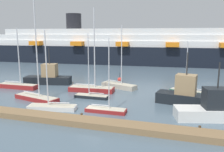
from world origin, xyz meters
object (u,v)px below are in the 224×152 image
object	(u,v)px
sailboat_7	(188,91)
fishing_boat_2	(188,95)
fishing_boat_1	(49,77)
cruise_ship	(126,47)
sailboat_3	(92,95)
sailboat_2	(37,96)
sailboat_1	(106,109)
sailboat_6	(18,85)
sailboat_4	(119,85)
sailboat_5	(52,106)
channel_buoy_0	(120,80)
sailboat_0	(92,88)
fishing_boat_0	(213,109)

from	to	relation	value
sailboat_7	fishing_boat_2	distance (m)	5.56
fishing_boat_1	cruise_ship	distance (m)	32.62
sailboat_7	sailboat_3	bearing A→B (deg)	42.23
sailboat_2	cruise_ship	xyz separation A→B (m)	(2.28, 41.02, 3.97)
sailboat_1	fishing_boat_1	world-z (taller)	sailboat_1
sailboat_7	fishing_boat_2	xyz separation A→B (m)	(-0.23, -5.49, 0.83)
sailboat_6	sailboat_7	world-z (taller)	sailboat_6
fishing_boat_2	cruise_ship	distance (m)	40.87
sailboat_3	sailboat_6	xyz separation A→B (m)	(-13.12, 1.77, 0.13)
fishing_boat_2	cruise_ship	bearing A→B (deg)	-55.93
sailboat_6	fishing_boat_2	distance (m)	25.38
sailboat_4	fishing_boat_1	xyz separation A→B (m)	(-12.39, -0.39, 0.64)
sailboat_7	fishing_boat_2	size ratio (longest dim) A/B	0.95
sailboat_5	sailboat_6	distance (m)	13.03
sailboat_4	sailboat_7	world-z (taller)	sailboat_4
sailboat_5	channel_buoy_0	bearing A→B (deg)	-112.08
sailboat_3	sailboat_0	bearing A→B (deg)	-68.61
sailboat_0	sailboat_3	bearing A→B (deg)	-72.43
sailboat_5	fishing_boat_1	distance (m)	14.26
sailboat_7	sailboat_4	bearing A→B (deg)	14.01
sailboat_0	sailboat_5	xyz separation A→B (m)	(-1.23, -9.03, -0.13)
sailboat_0	cruise_ship	distance (m)	35.07
sailboat_7	cruise_ship	distance (m)	36.11
sailboat_6	channel_buoy_0	xyz separation A→B (m)	(14.06, 9.48, -0.10)
fishing_boat_0	sailboat_0	bearing A→B (deg)	141.66
sailboat_0	cruise_ship	bearing A→B (deg)	90.71
sailboat_3	channel_buoy_0	bearing A→B (deg)	-94.97
sailboat_3	sailboat_7	distance (m)	13.90
sailboat_4	channel_buoy_0	bearing A→B (deg)	123.27
sailboat_0	cruise_ship	size ratio (longest dim) A/B	0.13
sailboat_1	channel_buoy_0	distance (m)	16.33
sailboat_7	cruise_ship	bearing A→B (deg)	-46.51
sailboat_5	fishing_boat_0	xyz separation A→B (m)	(17.09, 1.98, 0.69)
sailboat_0	sailboat_7	distance (m)	14.05
fishing_boat_2	sailboat_6	bearing A→B (deg)	7.86
sailboat_4	sailboat_5	bearing A→B (deg)	-90.41
sailboat_5	fishing_boat_2	distance (m)	16.11
sailboat_5	sailboat_4	bearing A→B (deg)	-121.04
sailboat_1	sailboat_6	distance (m)	17.99
sailboat_0	fishing_boat_0	bearing A→B (deg)	-27.93
channel_buoy_0	sailboat_3	bearing A→B (deg)	-94.80
sailboat_1	cruise_ship	distance (m)	43.70
sailboat_5	fishing_boat_0	distance (m)	17.22
fishing_boat_0	cruise_ship	distance (m)	45.90
fishing_boat_2	channel_buoy_0	world-z (taller)	fishing_boat_2
sailboat_4	sailboat_7	size ratio (longest dim) A/B	1.31
sailboat_1	cruise_ship	xyz separation A→B (m)	(-7.74, 42.81, 4.20)
sailboat_5	sailboat_6	size ratio (longest dim) A/B	0.95
fishing_boat_0	fishing_boat_2	xyz separation A→B (m)	(-2.35, 4.47, 0.10)
sailboat_4	sailboat_5	world-z (taller)	sailboat_4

